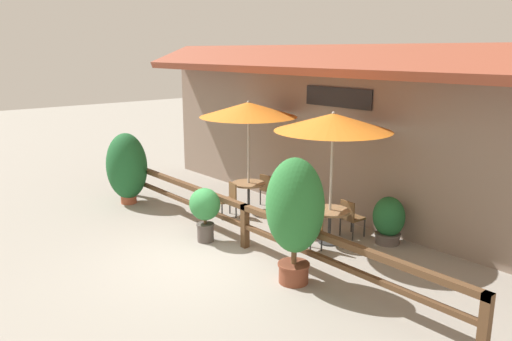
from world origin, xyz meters
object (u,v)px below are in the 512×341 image
potted_plant_entrance_palm (205,208)px  patio_umbrella_middle (333,122)px  chair_near_wallside (269,188)px  potted_plant_broad_leaf (127,167)px  dining_table_middle (330,217)px  patio_umbrella_near (248,110)px  chair_middle_streetside (311,229)px  dining_table_near (249,188)px  chair_middle_wallside (351,216)px  potted_plant_small_flowering (295,210)px  potted_plant_tall_tropical (389,220)px  chair_near_streetside (228,198)px

potted_plant_entrance_palm → patio_umbrella_middle: bearing=47.7°
chair_near_wallside → potted_plant_broad_leaf: (-2.63, -2.80, 0.54)m
patio_umbrella_middle → dining_table_middle: size_ratio=3.37×
potted_plant_broad_leaf → potted_plant_entrance_palm: 3.70m
patio_umbrella_near → chair_middle_streetside: (2.92, -0.73, -2.16)m
dining_table_near → chair_middle_streetside: size_ratio=0.99×
chair_near_wallside → chair_middle_wallside: bearing=169.4°
potted_plant_small_flowering → patio_umbrella_near: bearing=151.4°
chair_near_wallside → potted_plant_tall_tropical: potted_plant_tall_tropical is taller
potted_plant_broad_leaf → potted_plant_entrance_palm: potted_plant_broad_leaf is taller
patio_umbrella_near → potted_plant_broad_leaf: patio_umbrella_near is taller
potted_plant_small_flowering → dining_table_near: bearing=151.4°
dining_table_near → potted_plant_tall_tropical: 3.81m
chair_middle_streetside → potted_plant_tall_tropical: size_ratio=0.82×
patio_umbrella_near → potted_plant_small_flowering: (3.73, -2.04, -1.27)m
dining_table_near → chair_near_wallside: bearing=90.0°
chair_near_wallside → potted_plant_entrance_palm: potted_plant_entrance_palm is taller
potted_plant_small_flowering → potted_plant_tall_tropical: bearing=90.3°
potted_plant_broad_leaf → potted_plant_tall_tropical: size_ratio=1.86×
dining_table_middle → potted_plant_tall_tropical: size_ratio=0.81×
chair_near_streetside → potted_plant_broad_leaf: potted_plant_broad_leaf is taller
dining_table_near → potted_plant_broad_leaf: bearing=-141.4°
patio_umbrella_near → potted_plant_tall_tropical: size_ratio=2.74×
dining_table_middle → potted_plant_broad_leaf: size_ratio=0.44×
chair_middle_streetside → potted_plant_entrance_palm: bearing=-148.9°
dining_table_middle → patio_umbrella_near: bearing=177.9°
dining_table_near → potted_plant_broad_leaf: (-2.63, -2.10, 0.42)m
chair_middle_streetside → potted_plant_entrance_palm: potted_plant_entrance_palm is taller
potted_plant_entrance_palm → potted_plant_tall_tropical: size_ratio=1.15×
chair_middle_streetside → patio_umbrella_middle: bearing=88.8°
dining_table_near → potted_plant_broad_leaf: 3.39m
chair_near_wallside → patio_umbrella_middle: bearing=157.2°
chair_near_wallside → potted_plant_entrance_palm: bearing=103.5°
potted_plant_small_flowering → potted_plant_tall_tropical: size_ratio=2.20×
patio_umbrella_near → dining_table_near: bearing=-116.6°
chair_near_streetside → potted_plant_small_flowering: potted_plant_small_flowering is taller
dining_table_near → potted_plant_small_flowering: size_ratio=0.37×
dining_table_near → dining_table_middle: size_ratio=1.00×
patio_umbrella_near → potted_plant_broad_leaf: 3.74m
chair_near_wallside → chair_middle_wallside: size_ratio=1.00×
patio_umbrella_near → potted_plant_small_flowering: 4.44m
dining_table_middle → potted_plant_tall_tropical: (0.85, 0.94, -0.07)m
chair_middle_wallside → chair_near_wallside: bearing=-0.8°
patio_umbrella_middle → chair_middle_streetside: size_ratio=3.33×
patio_umbrella_near → potted_plant_entrance_palm: size_ratio=2.39×
chair_near_wallside → potted_plant_broad_leaf: 3.88m
chair_near_wallside → chair_near_streetside: bearing=84.9°
chair_middle_streetside → potted_plant_broad_leaf: bearing=-171.5°
dining_table_near → chair_near_streetside: bearing=-85.9°
chair_near_streetside → potted_plant_tall_tropical: 3.98m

